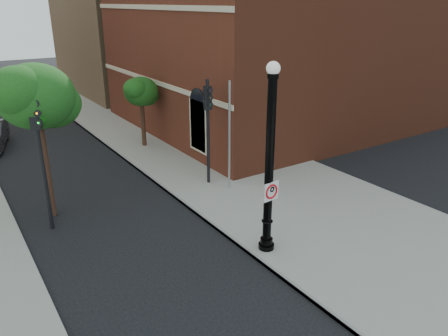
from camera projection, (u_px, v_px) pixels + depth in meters
ground at (209, 287)px, 12.73m from camera, size 120.00×120.00×0.00m
sidewalk_right at (206, 154)px, 23.59m from camera, size 8.00×60.00×0.12m
curb_edge at (138, 168)px, 21.55m from camera, size 0.10×60.00×0.14m
brick_wall_building at (300, 25)px, 29.63m from camera, size 22.30×16.30×12.50m
bg_building_tan_b at (186, 10)px, 41.83m from camera, size 22.00×14.00×14.00m
lamppost at (269, 171)px, 13.53m from camera, size 0.53×0.53×6.22m
no_parking_sign at (271, 191)px, 13.63m from camera, size 0.62×0.11×0.62m
traffic_signal_left at (38, 138)px, 14.77m from camera, size 0.41×0.46×5.17m
traffic_signal_right at (208, 116)px, 18.69m from camera, size 0.34×0.41×4.77m
utility_pole at (229, 138)px, 18.41m from camera, size 0.10×0.10×4.82m
street_tree_a at (37, 98)px, 15.43m from camera, size 3.24×2.93×5.84m
street_tree_c at (141, 92)px, 23.84m from camera, size 2.22×2.00×4.00m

